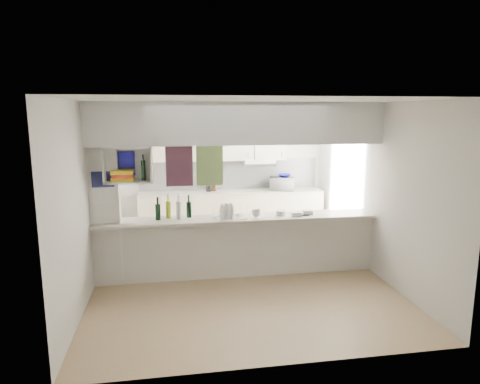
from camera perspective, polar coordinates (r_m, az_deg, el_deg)
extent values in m
plane|color=tan|center=(6.66, -0.21, -11.05)|extent=(4.80, 4.80, 0.00)
plane|color=white|center=(6.19, -0.23, 11.93)|extent=(4.80, 4.80, 0.00)
plane|color=silver|center=(8.64, -2.75, 2.91)|extent=(4.20, 0.00, 4.20)
plane|color=silver|center=(6.32, -19.38, -0.56)|extent=(0.00, 4.80, 4.80)
plane|color=silver|center=(6.94, 17.17, 0.53)|extent=(0.00, 4.80, 4.80)
cube|color=silver|center=(6.51, -0.21, -7.45)|extent=(4.20, 0.15, 0.88)
cube|color=#B7B1A1|center=(6.38, -0.21, -3.52)|extent=(4.20, 0.50, 0.04)
cube|color=white|center=(6.19, -0.22, 9.15)|extent=(4.20, 0.50, 0.60)
cube|color=silver|center=(6.29, -17.58, -0.51)|extent=(0.40, 0.18, 2.60)
cube|color=#191E4C|center=(6.15, -17.84, 1.61)|extent=(0.30, 0.01, 0.22)
cube|color=white|center=(6.19, -17.71, -0.50)|extent=(0.30, 0.01, 0.24)
cube|color=black|center=(6.38, -8.11, 3.50)|extent=(0.40, 0.02, 0.62)
cube|color=#16645A|center=(6.40, -4.08, 3.61)|extent=(0.40, 0.02, 0.62)
cube|color=white|center=(6.11, -14.58, 1.36)|extent=(0.65, 0.35, 0.02)
cube|color=white|center=(6.05, -14.79, 5.80)|extent=(0.65, 0.35, 0.02)
cube|color=white|center=(6.24, -14.55, 3.75)|extent=(0.65, 0.02, 0.50)
cube|color=white|center=(6.11, -17.60, 3.46)|extent=(0.02, 0.35, 0.50)
cube|color=white|center=(6.06, -11.73, 3.67)|extent=(0.02, 0.35, 0.50)
cube|color=gold|center=(6.11, -15.34, 1.68)|extent=(0.30, 0.24, 0.05)
cube|color=#B62918|center=(6.10, -15.36, 2.15)|extent=(0.28, 0.22, 0.05)
cube|color=gold|center=(6.10, -15.38, 2.61)|extent=(0.30, 0.24, 0.05)
cube|color=#0E0C84|center=(6.21, -15.04, 3.69)|extent=(0.26, 0.02, 0.34)
cylinder|color=black|center=(6.07, -12.76, 2.84)|extent=(0.06, 0.06, 0.28)
cube|color=beige|center=(8.53, -1.13, -2.99)|extent=(3.60, 0.60, 0.90)
cube|color=#B7B1A1|center=(8.44, -1.14, 0.01)|extent=(3.60, 0.63, 0.03)
cube|color=silver|center=(8.66, -1.41, 2.40)|extent=(3.60, 0.03, 0.60)
cube|color=beige|center=(8.42, -2.65, 6.67)|extent=(2.62, 0.34, 0.72)
cube|color=white|center=(8.50, 2.47, 4.01)|extent=(0.60, 0.46, 0.12)
cube|color=silver|center=(8.29, 2.79, 3.58)|extent=(0.60, 0.02, 0.05)
imported|color=white|center=(8.58, 5.59, 1.15)|extent=(0.55, 0.43, 0.27)
imported|color=#0E0C84|center=(8.53, 5.92, 2.20)|extent=(0.25, 0.25, 0.06)
cube|color=silver|center=(6.31, -1.36, -3.42)|extent=(0.50, 0.41, 0.01)
cylinder|color=white|center=(6.25, -2.32, -2.47)|extent=(0.06, 0.22, 0.22)
cylinder|color=white|center=(6.27, -1.74, -2.42)|extent=(0.06, 0.22, 0.22)
cylinder|color=white|center=(6.29, -1.18, -2.37)|extent=(0.06, 0.22, 0.22)
imported|color=white|center=(6.33, 2.16, -2.83)|extent=(0.15, 0.15, 0.10)
cylinder|color=black|center=(6.29, -10.89, -2.65)|extent=(0.07, 0.07, 0.23)
cylinder|color=black|center=(6.25, -10.95, -1.13)|extent=(0.03, 0.03, 0.11)
cylinder|color=#87A21B|center=(6.36, -9.53, -2.37)|extent=(0.07, 0.07, 0.25)
cylinder|color=#87A21B|center=(6.33, -9.58, -0.80)|extent=(0.03, 0.03, 0.11)
cylinder|color=silver|center=(6.29, -8.16, -2.42)|extent=(0.07, 0.07, 0.27)
cylinder|color=silver|center=(6.25, -8.21, -0.75)|extent=(0.03, 0.03, 0.11)
cylinder|color=black|center=(6.37, -6.83, -2.36)|extent=(0.07, 0.07, 0.23)
cylinder|color=black|center=(6.34, -6.86, -0.86)|extent=(0.03, 0.03, 0.11)
cylinder|color=silver|center=(6.50, 5.46, -2.80)|extent=(0.15, 0.15, 0.07)
cube|color=silver|center=(6.46, 7.49, -2.97)|extent=(0.15, 0.10, 0.06)
cube|color=silver|center=(6.62, 8.98, -2.68)|extent=(0.15, 0.10, 0.06)
cube|color=black|center=(6.54, 8.58, -3.08)|extent=(0.14, 0.07, 0.01)
cylinder|color=black|center=(8.42, -4.20, 0.55)|extent=(0.10, 0.10, 0.14)
cube|color=#4D2F1A|center=(8.45, -3.53, 0.79)|extent=(0.12, 0.10, 0.19)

